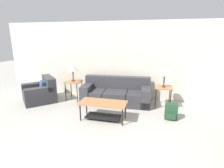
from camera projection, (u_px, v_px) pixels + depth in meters
The scene contains 9 objects.
wall_back at pixel (127, 61), 5.95m from camera, with size 9.19×0.06×2.60m.
couch at pixel (116, 94), 5.68m from camera, with size 2.22×1.03×0.82m.
armchair at pixel (41, 93), 5.82m from camera, with size 1.37×1.37×0.80m.
coffee_table at pixel (103, 107), 4.48m from camera, with size 1.21×0.54×0.47m.
side_table_left at pixel (74, 83), 5.88m from camera, with size 0.50×0.48×0.65m.
side_table_right at pixel (163, 89), 5.19m from camera, with size 0.50×0.48×0.65m.
table_lamp_left at pixel (73, 68), 5.74m from camera, with size 0.33×0.33×0.57m.
table_lamp_right at pixel (165, 72), 5.06m from camera, with size 0.33×0.33×0.57m.
backpack at pixel (171, 112), 4.53m from camera, with size 0.31×0.28×0.42m.
Camera 1 is at (0.93, -1.28, 2.08)m, focal length 28.00 mm.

